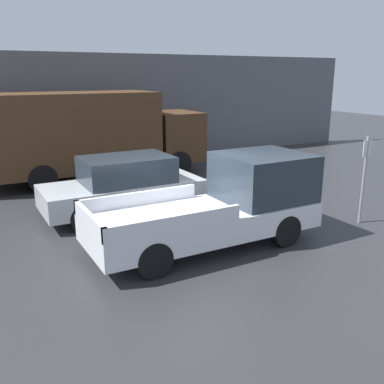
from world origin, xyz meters
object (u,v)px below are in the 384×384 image
Objects in this scene: delivery_truck at (89,133)px; parking_sign at (364,175)px; pickup_truck at (226,204)px; car at (124,185)px.

delivery_truck is 3.52× the size of parking_sign.
delivery_truck is (-0.97, 7.41, 0.78)m from pickup_truck.
delivery_truck reaches higher than car.
parking_sign is (5.05, -3.68, 0.48)m from car.
delivery_truck is at bearing 85.81° from car.
delivery_truck is (0.32, 4.36, 0.89)m from car.
car is 0.54× the size of delivery_truck.
delivery_truck reaches higher than pickup_truck.
delivery_truck is 9.33m from parking_sign.
pickup_truck is 0.65× the size of delivery_truck.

